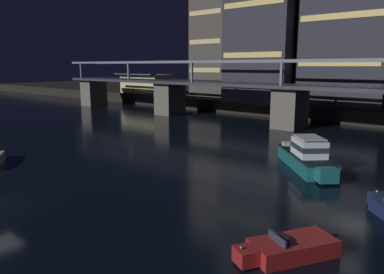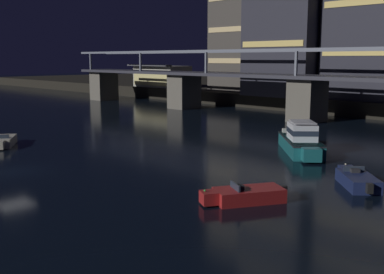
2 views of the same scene
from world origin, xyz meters
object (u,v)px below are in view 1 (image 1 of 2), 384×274
object	(u,v)px
tower_west_low	(220,28)
river_bridge	(290,98)
waterfront_pavilion	(146,84)
cabin_cruiser_near_left	(307,156)
speedboat_mid_center	(289,248)

from	to	relation	value
tower_west_low	river_bridge	bearing A→B (deg)	-33.76
tower_west_low	waterfront_pavilion	xyz separation A→B (m)	(-18.26, -4.25, -11.71)
river_bridge	cabin_cruiser_near_left	xyz separation A→B (m)	(10.74, -18.22, -3.09)
river_bridge	waterfront_pavilion	distance (m)	44.09
tower_west_low	speedboat_mid_center	xyz separation A→B (m)	(40.62, -49.08, -15.74)
waterfront_pavilion	tower_west_low	bearing A→B (deg)	13.11
waterfront_pavilion	cabin_cruiser_near_left	size ratio (longest dim) A/B	1.54
waterfront_pavilion	speedboat_mid_center	bearing A→B (deg)	-37.29
tower_west_low	waterfront_pavilion	bearing A→B (deg)	-166.89
tower_west_low	cabin_cruiser_near_left	bearing A→B (deg)	-44.56
tower_west_low	cabin_cruiser_near_left	world-z (taller)	tower_west_low
river_bridge	cabin_cruiser_near_left	distance (m)	21.37
river_bridge	cabin_cruiser_near_left	size ratio (longest dim) A/B	12.24
speedboat_mid_center	cabin_cruiser_near_left	bearing A→B (deg)	111.17
waterfront_pavilion	river_bridge	bearing A→B (deg)	-15.68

